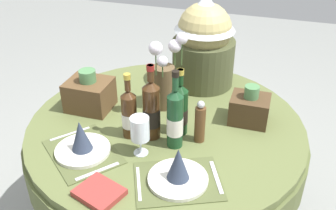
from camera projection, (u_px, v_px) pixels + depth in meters
dining_table at (166, 144)px, 1.94m from camera, size 1.37×1.37×0.74m
place_setting_left at (82, 144)px, 1.65m from camera, size 0.43×0.42×0.16m
place_setting_right at (178, 172)px, 1.50m from camera, size 0.42×0.38×0.16m
flower_vase at (165, 78)px, 1.91m from camera, size 0.16×0.21×0.39m
wine_bottle_left at (180, 109)px, 1.74m from camera, size 0.08×0.08×0.33m
wine_bottle_centre at (151, 110)px, 1.70m from camera, size 0.08×0.08×0.36m
wine_bottle_right at (175, 119)px, 1.65m from camera, size 0.07×0.07×0.37m
wine_bottle_rear at (129, 113)px, 1.72m from camera, size 0.07×0.07×0.32m
wine_glass_left at (140, 129)px, 1.61m from camera, size 0.08×0.08×0.18m
pepper_mill at (200, 123)px, 1.70m from camera, size 0.05×0.05×0.21m
book_on_table at (99, 192)px, 1.45m from camera, size 0.20×0.19×0.02m
gift_tub_back_centre at (204, 39)px, 2.09m from camera, size 0.35×0.35×0.51m
woven_basket_side_left at (90, 94)px, 1.95m from camera, size 0.22×0.18×0.21m
woven_basket_side_right at (250, 108)px, 1.85m from camera, size 0.18×0.15×0.19m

